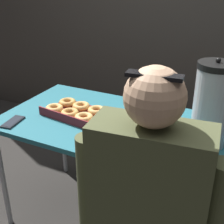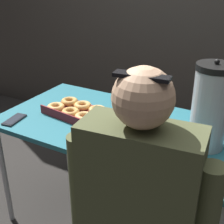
# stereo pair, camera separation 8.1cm
# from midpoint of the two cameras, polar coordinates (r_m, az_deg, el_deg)

# --- Properties ---
(ground_plane) EXTENTS (12.00, 12.00, 0.00)m
(ground_plane) POSITION_cam_midpoint_polar(r_m,az_deg,el_deg) (2.19, 2.42, -19.55)
(ground_plane) COLOR #2D2B28
(folding_table) EXTENTS (1.38, 0.74, 0.74)m
(folding_table) POSITION_cam_midpoint_polar(r_m,az_deg,el_deg) (1.77, 2.82, -3.54)
(folding_table) COLOR #236675
(folding_table) RESTS_ON ground
(donut_box) EXTENTS (0.61, 0.32, 0.05)m
(donut_box) POSITION_cam_midpoint_polar(r_m,az_deg,el_deg) (1.80, -3.06, -0.51)
(donut_box) COLOR maroon
(donut_box) RESTS_ON folding_table
(coffee_urn) EXTENTS (0.18, 0.20, 0.44)m
(coffee_urn) POSITION_cam_midpoint_polar(r_m,az_deg,el_deg) (1.53, 19.03, 0.90)
(coffee_urn) COLOR #B7B7BC
(coffee_urn) RESTS_ON folding_table
(cell_phone) EXTENTS (0.09, 0.16, 0.01)m
(cell_phone) POSITION_cam_midpoint_polar(r_m,az_deg,el_deg) (1.85, -16.23, -1.37)
(cell_phone) COLOR black
(cell_phone) RESTS_ON folding_table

